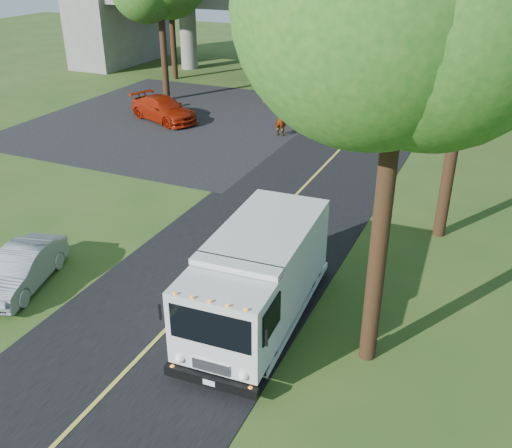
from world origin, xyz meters
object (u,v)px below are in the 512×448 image
Objects in this scene: traffic_signal at (297,51)px; tree_right_near at (414,6)px; step_van at (258,276)px; silver_sedan at (22,269)px; utility_pole at (265,32)px; pedestrian at (281,119)px; red_sedan at (164,109)px.

traffic_signal is 0.44× the size of tree_right_near.
traffic_signal is 0.77× the size of step_van.
utility_pole is at bearing 79.76° from silver_sedan.
step_van reaches higher than pedestrian.
tree_right_near reaches higher than utility_pole.
step_van is at bearing 173.16° from tree_right_near.
traffic_signal reaches higher than step_van.
traffic_signal is 26.27m from silver_sedan.
tree_right_near is (11.71, -25.16, 5.61)m from traffic_signal.
step_van is 21.28m from red_sedan.
step_van is (8.20, -24.74, -1.69)m from traffic_signal.
pedestrian is (1.59, 17.89, 0.31)m from silver_sedan.
utility_pole is 0.77× the size of tree_right_near.
step_van is 1.75× the size of silver_sedan.
red_sedan is (-3.93, -6.41, -3.88)m from utility_pole.
red_sedan is at bearing 135.63° from tree_right_near.
tree_right_near reaches higher than red_sedan.
silver_sedan is (0.61, -26.13, -2.57)m from traffic_signal.
red_sedan is (-5.43, -8.41, -2.48)m from traffic_signal.
pedestrian is (3.70, -6.24, -3.66)m from utility_pole.
utility_pole is 26.99m from tree_right_near.
red_sedan is (-17.13, 16.76, -8.09)m from tree_right_near.
utility_pole reaches higher than red_sedan.
traffic_signal is at bearing 76.10° from silver_sedan.
traffic_signal is 1.35× the size of silver_sedan.
tree_right_near is at bearing 123.31° from pedestrian.
silver_sedan is at bearing -175.01° from tree_right_near.
step_van is at bearing -118.68° from red_sedan.
traffic_signal is at bearing 53.13° from utility_pole.
step_van is at bearing -71.67° from traffic_signal.
pedestrian is (-9.51, 16.92, -7.87)m from tree_right_near.
tree_right_near is 1.75× the size of step_van.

